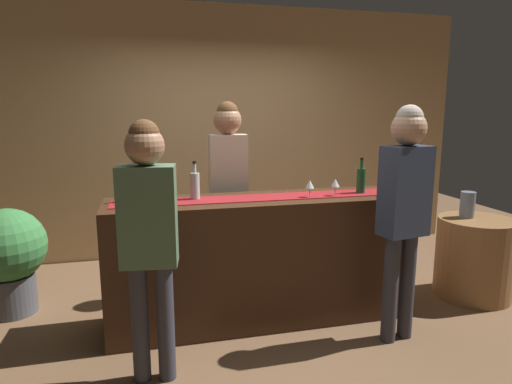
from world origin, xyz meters
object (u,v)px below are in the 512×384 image
object	(u,v)px
round_side_table	(474,258)
wine_bottle_green	(361,180)
bartender	(228,176)
customer_browsing	(148,226)
potted_plant_tall	(8,254)
wine_bottle_clear	(195,185)
wine_glass_mid_counter	(335,183)
vase_on_side_table	(467,205)
customer_sipping	(405,198)
wine_glass_near_customer	(310,185)
wine_bottle_amber	(136,187)

from	to	relation	value
round_side_table	wine_bottle_green	bearing A→B (deg)	178.71
wine_bottle_green	bartender	xyz separation A→B (m)	(-1.02, 0.60, -0.02)
customer_browsing	potted_plant_tall	size ratio (longest dim) A/B	1.83
round_side_table	wine_bottle_clear	bearing A→B (deg)	177.70
bartender	potted_plant_tall	bearing A→B (deg)	2.20
wine_glass_mid_counter	vase_on_side_table	distance (m)	1.40
customer_sipping	vase_on_side_table	size ratio (longest dim) A/B	7.31
bartender	customer_sipping	world-z (taller)	bartender
wine_glass_near_customer	wine_glass_mid_counter	world-z (taller)	same
wine_glass_mid_counter	vase_on_side_table	size ratio (longest dim) A/B	0.60
wine_glass_mid_counter	customer_sipping	distance (m)	0.59
wine_bottle_clear	potted_plant_tall	xyz separation A→B (m)	(-1.52, 0.54, -0.61)
wine_bottle_clear	round_side_table	distance (m)	2.66
wine_glass_mid_counter	customer_browsing	xyz separation A→B (m)	(-1.48, -0.58, -0.10)
wine_bottle_green	customer_browsing	distance (m)	1.86
wine_bottle_amber	bartender	distance (m)	0.95
potted_plant_tall	wine_bottle_amber	bearing A→B (deg)	-25.89
wine_glass_mid_counter	vase_on_side_table	world-z (taller)	wine_glass_mid_counter
wine_bottle_amber	potted_plant_tall	size ratio (longest dim) A/B	0.33
wine_glass_near_customer	customer_browsing	world-z (taller)	customer_browsing
wine_bottle_amber	wine_glass_mid_counter	size ratio (longest dim) A/B	2.10
round_side_table	vase_on_side_table	world-z (taller)	vase_on_side_table
customer_sipping	round_side_table	world-z (taller)	customer_sipping
customer_browsing	vase_on_side_table	size ratio (longest dim) A/B	6.94
wine_bottle_amber	wine_glass_mid_counter	xyz separation A→B (m)	(1.56, -0.15, -0.01)
bartender	wine_bottle_green	bearing A→B (deg)	152.39
wine_bottle_green	potted_plant_tall	world-z (taller)	wine_bottle_green
bartender	customer_browsing	xyz separation A→B (m)	(-0.72, -1.24, -0.10)
bartender	potted_plant_tall	world-z (taller)	bartender
round_side_table	potted_plant_tall	world-z (taller)	potted_plant_tall
customer_browsing	wine_bottle_green	bearing A→B (deg)	28.19
wine_bottle_green	round_side_table	xyz separation A→B (m)	(1.17, -0.03, -0.77)
customer_sipping	bartender	bearing A→B (deg)	123.03
customer_sipping	wine_bottle_amber	bearing A→B (deg)	150.98
customer_browsing	round_side_table	world-z (taller)	customer_browsing
customer_sipping	vase_on_side_table	distance (m)	1.24
wine_bottle_amber	wine_bottle_clear	xyz separation A→B (m)	(0.44, -0.01, 0.00)
wine_bottle_clear	customer_browsing	bearing A→B (deg)	-116.60
customer_sipping	vase_on_side_table	xyz separation A→B (m)	(1.05, 0.61, -0.23)
wine_bottle_amber	vase_on_side_table	xyz separation A→B (m)	(2.93, -0.04, -0.28)
wine_glass_near_customer	round_side_table	size ratio (longest dim) A/B	0.19
wine_glass_mid_counter	bartender	world-z (taller)	bartender
wine_bottle_amber	wine_glass_near_customer	bearing A→B (deg)	-6.83
wine_bottle_clear	wine_bottle_green	xyz separation A→B (m)	(1.38, -0.08, 0.00)
bartender	vase_on_side_table	distance (m)	2.21
wine_bottle_green	wine_glass_mid_counter	world-z (taller)	wine_bottle_green
wine_bottle_green	bartender	bearing A→B (deg)	149.70
wine_bottle_amber	customer_browsing	bearing A→B (deg)	-83.62
wine_glass_mid_counter	customer_sipping	world-z (taller)	customer_sipping
wine_bottle_clear	wine_glass_mid_counter	distance (m)	1.13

